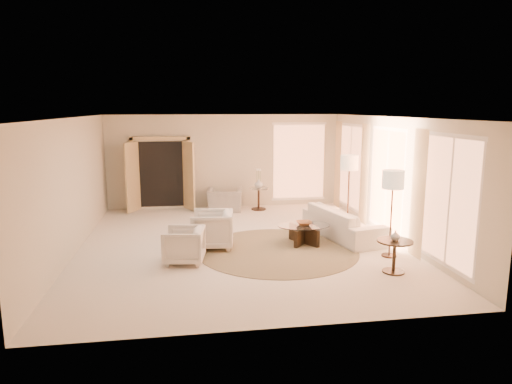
{
  "coord_description": "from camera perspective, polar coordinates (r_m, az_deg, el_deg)",
  "views": [
    {
      "loc": [
        -1.17,
        -9.74,
        3.01
      ],
      "look_at": [
        0.4,
        0.4,
        1.1
      ],
      "focal_mm": 32.0,
      "sensor_mm": 36.0,
      "label": 1
    }
  ],
  "objects": [
    {
      "name": "french_doors",
      "position": [
        13.71,
        -11.77,
        2.17
      ],
      "size": [
        1.95,
        0.66,
        2.16
      ],
      "color": "tan",
      "rests_on": "room"
    },
    {
      "name": "armchair_right",
      "position": [
        9.08,
        -9.02,
        -6.39
      ],
      "size": [
        0.81,
        0.85,
        0.77
      ],
      "primitive_type": "imported",
      "rotation": [
        0.0,
        0.0,
        -1.73
      ],
      "color": "silver",
      "rests_on": "room"
    },
    {
      "name": "room",
      "position": [
        9.94,
        -1.93,
        1.21
      ],
      "size": [
        7.04,
        8.04,
        2.83
      ],
      "color": "silver",
      "rests_on": "ground"
    },
    {
      "name": "end_table",
      "position": [
        8.81,
        16.92,
        -7.01
      ],
      "size": [
        0.65,
        0.65,
        0.61
      ],
      "rotation": [
        0.0,
        0.0,
        -0.42
      ],
      "color": "black",
      "rests_on": "room"
    },
    {
      "name": "end_vase",
      "position": [
        8.73,
        17.02,
        -5.24
      ],
      "size": [
        0.2,
        0.2,
        0.19
      ],
      "primitive_type": "imported",
      "rotation": [
        0.0,
        0.0,
        0.13
      ],
      "color": "silver",
      "rests_on": "end_table"
    },
    {
      "name": "floor_lamp_far",
      "position": [
        9.48,
        16.75,
        1.02
      ],
      "size": [
        0.43,
        0.43,
        1.78
      ],
      "rotation": [
        0.0,
        0.0,
        -0.15
      ],
      "color": "#2E1F18",
      "rests_on": "room"
    },
    {
      "name": "windows_right",
      "position": [
        10.99,
        16.17,
        1.44
      ],
      "size": [
        0.1,
        6.4,
        2.4
      ],
      "primitive_type": null,
      "color": "#F39561",
      "rests_on": "room"
    },
    {
      "name": "area_rug",
      "position": [
        9.81,
        2.72,
        -7.3
      ],
      "size": [
        4.16,
        4.16,
        0.01
      ],
      "primitive_type": "cylinder",
      "rotation": [
        0.0,
        0.0,
        0.25
      ],
      "color": "#473C27",
      "rests_on": "room"
    },
    {
      "name": "side_table",
      "position": [
        13.56,
        0.33,
        -0.56
      ],
      "size": [
        0.57,
        0.57,
        0.66
      ],
      "rotation": [
        0.0,
        0.0,
        0.36
      ],
      "color": "#2E1F18",
      "rests_on": "room"
    },
    {
      "name": "window_back_corner",
      "position": [
        14.22,
        5.4,
        3.79
      ],
      "size": [
        1.7,
        0.1,
        2.4
      ],
      "primitive_type": null,
      "color": "#F39561",
      "rests_on": "room"
    },
    {
      "name": "accent_chair",
      "position": [
        13.43,
        -3.92,
        -0.53
      ],
      "size": [
        1.08,
        0.78,
        0.87
      ],
      "primitive_type": "imported",
      "rotation": [
        0.0,
        0.0,
        3.01
      ],
      "color": "#9C978D",
      "rests_on": "room"
    },
    {
      "name": "floor_lamp_near",
      "position": [
        11.73,
        11.59,
        3.22
      ],
      "size": [
        0.44,
        0.44,
        1.83
      ],
      "rotation": [
        0.0,
        0.0,
        -0.28
      ],
      "color": "#2E1F18",
      "rests_on": "room"
    },
    {
      "name": "armchair_left",
      "position": [
        9.94,
        -5.5,
        -4.46
      ],
      "size": [
        0.91,
        0.95,
        0.89
      ],
      "primitive_type": "imported",
      "rotation": [
        0.0,
        0.0,
        -1.69
      ],
      "color": "silver",
      "rests_on": "room"
    },
    {
      "name": "sofa",
      "position": [
        10.92,
        10.86,
        -3.76
      ],
      "size": [
        1.44,
        2.53,
        0.7
      ],
      "primitive_type": "imported",
      "rotation": [
        0.0,
        0.0,
        1.79
      ],
      "color": "silver",
      "rests_on": "room"
    },
    {
      "name": "bowl",
      "position": [
        10.21,
        6.03,
        -3.9
      ],
      "size": [
        0.35,
        0.35,
        0.08
      ],
      "primitive_type": "imported",
      "rotation": [
        0.0,
        0.0,
        -0.03
      ],
      "color": "brown",
      "rests_on": "coffee_table"
    },
    {
      "name": "side_vase",
      "position": [
        13.49,
        0.33,
        1.06
      ],
      "size": [
        0.32,
        0.32,
        0.26
      ],
      "primitive_type": "imported",
      "rotation": [
        0.0,
        0.0,
        0.32
      ],
      "color": "silver",
      "rests_on": "side_table"
    },
    {
      "name": "coffee_table",
      "position": [
        10.26,
        6.01,
        -4.99
      ],
      "size": [
        1.24,
        1.24,
        0.43
      ],
      "rotation": [
        0.0,
        0.0,
        -0.06
      ],
      "color": "black",
      "rests_on": "room"
    },
    {
      "name": "curtains_right",
      "position": [
        11.79,
        14.11,
        1.89
      ],
      "size": [
        0.06,
        5.2,
        2.6
      ],
      "primitive_type": null,
      "color": "beige",
      "rests_on": "room"
    }
  ]
}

